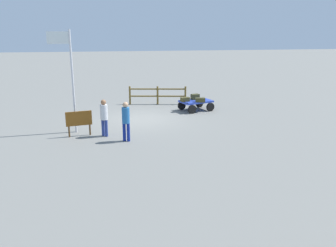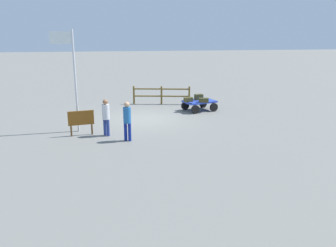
{
  "view_description": "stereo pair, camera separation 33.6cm",
  "coord_description": "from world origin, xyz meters",
  "px_view_note": "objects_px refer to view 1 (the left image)",
  "views": [
    {
      "loc": [
        1.7,
        18.65,
        4.84
      ],
      "look_at": [
        -0.43,
        6.0,
        1.34
      ],
      "focal_mm": 37.3,
      "sensor_mm": 36.0,
      "label": 1
    },
    {
      "loc": [
        1.37,
        18.7,
        4.84
      ],
      "look_at": [
        -0.43,
        6.0,
        1.34
      ],
      "focal_mm": 37.3,
      "sensor_mm": 36.0,
      "label": 2
    }
  ],
  "objects_px": {
    "worker_trailing": "(126,118)",
    "worker_lead": "(104,115)",
    "suitcase_grey": "(195,97)",
    "signboard": "(79,120)",
    "suitcase_dark": "(200,100)",
    "luggage_cart": "(196,103)",
    "suitcase_navy": "(185,99)",
    "flagpole": "(69,72)"
  },
  "relations": [
    {
      "from": "worker_lead",
      "to": "signboard",
      "type": "relative_size",
      "value": 1.47
    },
    {
      "from": "flagpole",
      "to": "suitcase_navy",
      "type": "bearing_deg",
      "value": -151.86
    },
    {
      "from": "suitcase_navy",
      "to": "worker_trailing",
      "type": "relative_size",
      "value": 0.32
    },
    {
      "from": "worker_lead",
      "to": "flagpole",
      "type": "xyz_separation_m",
      "value": [
        1.5,
        -0.92,
        1.9
      ]
    },
    {
      "from": "suitcase_grey",
      "to": "suitcase_navy",
      "type": "distance_m",
      "value": 0.9
    },
    {
      "from": "luggage_cart",
      "to": "worker_trailing",
      "type": "xyz_separation_m",
      "value": [
        4.47,
        5.33,
        0.58
      ]
    },
    {
      "from": "suitcase_grey",
      "to": "luggage_cart",
      "type": "bearing_deg",
      "value": 82.62
    },
    {
      "from": "worker_trailing",
      "to": "suitcase_navy",
      "type": "bearing_deg",
      "value": -126.14
    },
    {
      "from": "suitcase_grey",
      "to": "suitcase_dark",
      "type": "xyz_separation_m",
      "value": [
        -0.11,
        0.81,
        -0.04
      ]
    },
    {
      "from": "signboard",
      "to": "suitcase_grey",
      "type": "bearing_deg",
      "value": -145.48
    },
    {
      "from": "suitcase_dark",
      "to": "worker_lead",
      "type": "bearing_deg",
      "value": 35.27
    },
    {
      "from": "worker_trailing",
      "to": "flagpole",
      "type": "relative_size",
      "value": 0.37
    },
    {
      "from": "suitcase_navy",
      "to": "signboard",
      "type": "xyz_separation_m",
      "value": [
        5.88,
        4.05,
        0.03
      ]
    },
    {
      "from": "luggage_cart",
      "to": "flagpole",
      "type": "relative_size",
      "value": 0.45
    },
    {
      "from": "worker_trailing",
      "to": "suitcase_grey",
      "type": "bearing_deg",
      "value": -128.54
    },
    {
      "from": "flagpole",
      "to": "signboard",
      "type": "xyz_separation_m",
      "value": [
        -0.35,
        0.72,
        -2.14
      ]
    },
    {
      "from": "worker_lead",
      "to": "flagpole",
      "type": "distance_m",
      "value": 2.59
    },
    {
      "from": "luggage_cart",
      "to": "suitcase_navy",
      "type": "height_order",
      "value": "suitcase_navy"
    },
    {
      "from": "suitcase_navy",
      "to": "worker_trailing",
      "type": "height_order",
      "value": "worker_trailing"
    },
    {
      "from": "suitcase_dark",
      "to": "suitcase_navy",
      "type": "bearing_deg",
      "value": -19.63
    },
    {
      "from": "suitcase_dark",
      "to": "flagpole",
      "type": "height_order",
      "value": "flagpole"
    },
    {
      "from": "luggage_cart",
      "to": "suitcase_grey",
      "type": "distance_m",
      "value": 0.47
    },
    {
      "from": "suitcase_grey",
      "to": "suitcase_navy",
      "type": "relative_size",
      "value": 0.95
    },
    {
      "from": "luggage_cart",
      "to": "suitcase_dark",
      "type": "xyz_separation_m",
      "value": [
        -0.16,
        0.47,
        0.29
      ]
    },
    {
      "from": "suitcase_dark",
      "to": "flagpole",
      "type": "relative_size",
      "value": 0.13
    },
    {
      "from": "suitcase_grey",
      "to": "flagpole",
      "type": "distance_m",
      "value": 8.24
    },
    {
      "from": "suitcase_grey",
      "to": "suitcase_dark",
      "type": "height_order",
      "value": "suitcase_grey"
    },
    {
      "from": "luggage_cart",
      "to": "suitcase_navy",
      "type": "relative_size",
      "value": 3.76
    },
    {
      "from": "worker_lead",
      "to": "worker_trailing",
      "type": "relative_size",
      "value": 0.97
    },
    {
      "from": "suitcase_navy",
      "to": "suitcase_dark",
      "type": "relative_size",
      "value": 0.95
    },
    {
      "from": "suitcase_grey",
      "to": "worker_trailing",
      "type": "relative_size",
      "value": 0.31
    },
    {
      "from": "worker_trailing",
      "to": "luggage_cart",
      "type": "bearing_deg",
      "value": -130.0
    },
    {
      "from": "suitcase_navy",
      "to": "worker_lead",
      "type": "bearing_deg",
      "value": 42.0
    },
    {
      "from": "luggage_cart",
      "to": "signboard",
      "type": "height_order",
      "value": "signboard"
    },
    {
      "from": "worker_trailing",
      "to": "worker_lead",
      "type": "bearing_deg",
      "value": -43.87
    },
    {
      "from": "suitcase_grey",
      "to": "worker_trailing",
      "type": "height_order",
      "value": "worker_trailing"
    },
    {
      "from": "luggage_cart",
      "to": "flagpole",
      "type": "distance_m",
      "value": 8.14
    },
    {
      "from": "worker_trailing",
      "to": "signboard",
      "type": "height_order",
      "value": "worker_trailing"
    },
    {
      "from": "worker_lead",
      "to": "suitcase_dark",
      "type": "bearing_deg",
      "value": -144.73
    },
    {
      "from": "worker_trailing",
      "to": "flagpole",
      "type": "distance_m",
      "value": 3.59
    },
    {
      "from": "flagpole",
      "to": "signboard",
      "type": "bearing_deg",
      "value": 116.0
    },
    {
      "from": "suitcase_navy",
      "to": "worker_lead",
      "type": "distance_m",
      "value": 6.36
    }
  ]
}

